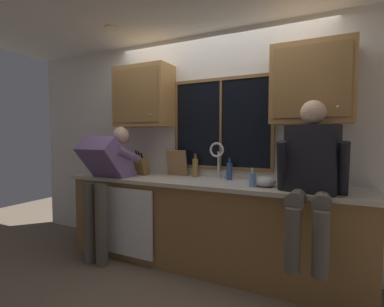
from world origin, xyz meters
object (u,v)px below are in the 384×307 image
(person_sitting_on_counter, at_px, (311,172))
(bottle_tall_clear, at_px, (230,171))
(person_standing, at_px, (106,176))
(bottle_green_glass, at_px, (195,167))
(cutting_board, at_px, (177,163))
(mixing_bowl, at_px, (265,182))
(knife_block, at_px, (142,166))
(soap_dispenser, at_px, (252,179))

(person_sitting_on_counter, bearing_deg, bottle_tall_clear, 151.67)
(person_standing, distance_m, person_sitting_on_counter, 2.13)
(bottle_green_glass, distance_m, bottle_tall_clear, 0.43)
(person_sitting_on_counter, xyz_separation_m, bottle_green_glass, (-1.25, 0.49, -0.07))
(cutting_board, distance_m, mixing_bowl, 1.13)
(knife_block, bearing_deg, bottle_green_glass, 12.82)
(person_standing, height_order, person_sitting_on_counter, person_sitting_on_counter)
(soap_dispenser, bearing_deg, bottle_tall_clear, 136.85)
(cutting_board, distance_m, soap_dispenser, 1.05)
(person_sitting_on_counter, relative_size, soap_dispenser, 7.01)
(knife_block, distance_m, soap_dispenser, 1.41)
(knife_block, height_order, cutting_board, same)
(person_standing, height_order, soap_dispenser, person_standing)
(person_standing, bearing_deg, person_sitting_on_counter, 0.48)
(person_sitting_on_counter, bearing_deg, person_standing, -179.52)
(knife_block, distance_m, bottle_green_glass, 0.66)
(person_sitting_on_counter, bearing_deg, bottle_green_glass, 158.60)
(soap_dispenser, distance_m, bottle_tall_clear, 0.44)
(bottle_green_glass, bearing_deg, bottle_tall_clear, -6.21)
(soap_dispenser, bearing_deg, cutting_board, 160.83)
(person_standing, bearing_deg, mixing_bowl, 7.72)
(mixing_bowl, distance_m, bottle_green_glass, 0.90)
(cutting_board, bearing_deg, person_sitting_on_counter, -18.08)
(person_sitting_on_counter, xyz_separation_m, bottle_tall_clear, (-0.82, 0.44, -0.09))
(knife_block, xyz_separation_m, bottle_green_glass, (0.64, 0.15, 0.00))
(knife_block, relative_size, bottle_green_glass, 1.19)
(person_standing, xyz_separation_m, cutting_board, (0.63, 0.51, 0.13))
(person_sitting_on_counter, xyz_separation_m, cutting_board, (-1.50, 0.49, -0.03))
(soap_dispenser, relative_size, bottle_tall_clear, 0.75)
(knife_block, bearing_deg, cutting_board, 19.88)
(person_standing, relative_size, bottle_green_glass, 5.57)
(bottle_green_glass, xyz_separation_m, bottle_tall_clear, (0.43, -0.05, -0.01))
(person_sitting_on_counter, height_order, bottle_green_glass, person_sitting_on_counter)
(cutting_board, bearing_deg, bottle_green_glass, 0.50)
(person_sitting_on_counter, height_order, bottle_tall_clear, person_sitting_on_counter)
(mixing_bowl, bearing_deg, person_sitting_on_counter, -28.17)
(mixing_bowl, distance_m, soap_dispenser, 0.13)
(person_sitting_on_counter, distance_m, knife_block, 1.93)
(bottle_tall_clear, bearing_deg, knife_block, -174.67)
(person_sitting_on_counter, xyz_separation_m, mixing_bowl, (-0.40, 0.22, -0.14))
(person_standing, bearing_deg, bottle_green_glass, 30.26)
(knife_block, relative_size, bottle_tall_clear, 1.35)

